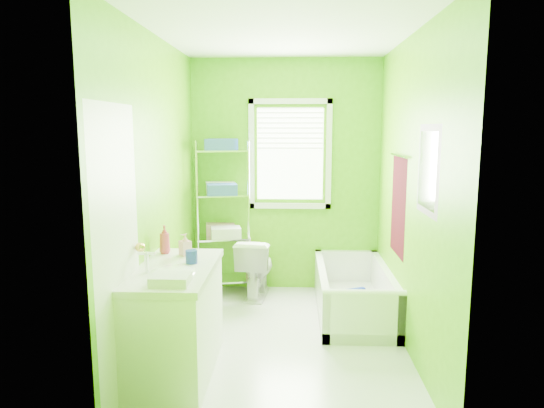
{
  "coord_description": "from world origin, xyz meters",
  "views": [
    {
      "loc": [
        0.09,
        -3.99,
        1.85
      ],
      "look_at": [
        -0.1,
        0.25,
        1.17
      ],
      "focal_mm": 32.0,
      "sensor_mm": 36.0,
      "label": 1
    }
  ],
  "objects_px": {
    "bathtub": "(354,299)",
    "toilet": "(256,267)",
    "wire_shelf_unit": "(224,200)",
    "vanity": "(176,318)"
  },
  "relations": [
    {
      "from": "vanity",
      "to": "wire_shelf_unit",
      "type": "relative_size",
      "value": 0.64
    },
    {
      "from": "bathtub",
      "to": "toilet",
      "type": "height_order",
      "value": "toilet"
    },
    {
      "from": "toilet",
      "to": "bathtub",
      "type": "bearing_deg",
      "value": 160.05
    },
    {
      "from": "bathtub",
      "to": "toilet",
      "type": "relative_size",
      "value": 2.29
    },
    {
      "from": "toilet",
      "to": "wire_shelf_unit",
      "type": "height_order",
      "value": "wire_shelf_unit"
    },
    {
      "from": "bathtub",
      "to": "vanity",
      "type": "height_order",
      "value": "vanity"
    },
    {
      "from": "bathtub",
      "to": "toilet",
      "type": "bearing_deg",
      "value": 154.26
    },
    {
      "from": "bathtub",
      "to": "wire_shelf_unit",
      "type": "relative_size",
      "value": 0.88
    },
    {
      "from": "toilet",
      "to": "vanity",
      "type": "bearing_deg",
      "value": 80.84
    },
    {
      "from": "bathtub",
      "to": "wire_shelf_unit",
      "type": "distance_m",
      "value": 1.75
    }
  ]
}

